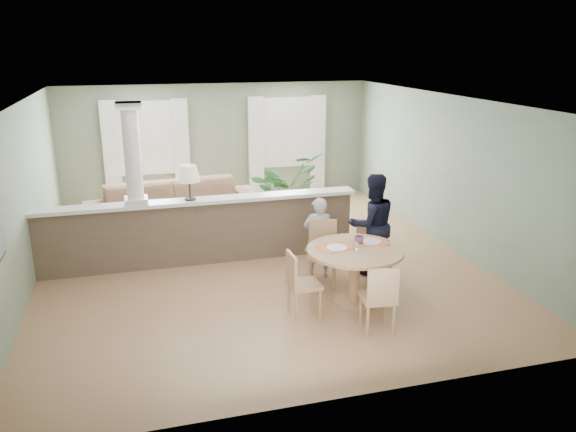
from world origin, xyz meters
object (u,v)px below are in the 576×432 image
object	(u,v)px
houseplant	(284,192)
chair_far_man	(367,247)
dining_table	(355,260)
man_person	(372,224)
sofa	(176,210)
child_person	(318,237)
chair_near	(380,296)
chair_far_boy	(323,250)
chair_side	(299,281)

from	to	relation	value
houseplant	chair_far_man	distance (m)	2.70
dining_table	man_person	world-z (taller)	man_person
sofa	child_person	size ratio (longest dim) A/B	2.59
dining_table	child_person	distance (m)	1.07
chair_near	chair_far_boy	bearing A→B (deg)	-75.78
chair_far_man	dining_table	bearing A→B (deg)	-90.23
sofa	dining_table	xyz separation A→B (m)	(2.17, -3.74, 0.16)
houseplant	chair_side	world-z (taller)	houseplant
child_person	dining_table	bearing A→B (deg)	113.67
sofa	child_person	world-z (taller)	child_person
chair_far_boy	chair_near	xyz separation A→B (m)	(0.19, -1.68, -0.03)
houseplant	man_person	size ratio (longest dim) A/B	0.95
chair_far_boy	child_person	distance (m)	0.29
dining_table	chair_side	size ratio (longest dim) A/B	1.50
sofa	houseplant	xyz separation A→B (m)	(2.05, -0.35, 0.29)
sofa	chair_side	xyz separation A→B (m)	(1.31, -3.90, 0.01)
dining_table	child_person	bearing A→B (deg)	100.19
dining_table	sofa	bearing A→B (deg)	120.10
sofa	man_person	xyz separation A→B (m)	(2.84, -2.78, 0.33)
child_person	man_person	xyz separation A→B (m)	(0.86, -0.09, 0.17)
chair_far_man	child_person	bearing A→B (deg)	-167.74
chair_far_boy	chair_far_man	distance (m)	0.73
chair_far_boy	chair_near	distance (m)	1.69
chair_near	man_person	xyz separation A→B (m)	(0.69, 1.85, 0.30)
sofa	chair_far_man	bearing A→B (deg)	-55.31
dining_table	chair_near	distance (m)	0.91
chair_far_man	man_person	size ratio (longest dim) A/B	0.56
houseplant	child_person	bearing A→B (deg)	-91.75
child_person	chair_far_boy	bearing A→B (deg)	98.90
chair_far_boy	child_person	bearing A→B (deg)	103.85
houseplant	chair_far_boy	xyz separation A→B (m)	(-0.09, -2.60, -0.23)
chair_far_man	man_person	xyz separation A→B (m)	(0.15, 0.18, 0.31)
sofa	chair_far_boy	xyz separation A→B (m)	(1.96, -2.95, 0.05)
chair_near	chair_side	size ratio (longest dim) A/B	1.03
chair_far_boy	man_person	bearing A→B (deg)	29.59
child_person	chair_far_man	bearing A→B (deg)	172.27
child_person	man_person	distance (m)	0.88
chair_far_man	chair_side	distance (m)	1.66
sofa	chair_near	bearing A→B (deg)	-72.69
houseplant	chair_far_man	bearing A→B (deg)	-76.33
chair_far_boy	houseplant	bearing A→B (deg)	106.39
chair_far_man	chair_near	distance (m)	1.76
sofa	chair_near	distance (m)	5.11
sofa	chair_side	distance (m)	4.11
dining_table	chair_near	size ratio (longest dim) A/B	1.46
child_person	houseplant	bearing A→B (deg)	-78.27
man_person	chair_side	bearing A→B (deg)	35.60
child_person	sofa	bearing A→B (deg)	-40.16
sofa	chair_far_boy	world-z (taller)	chair_far_boy
chair_near	houseplant	bearing A→B (deg)	-80.85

